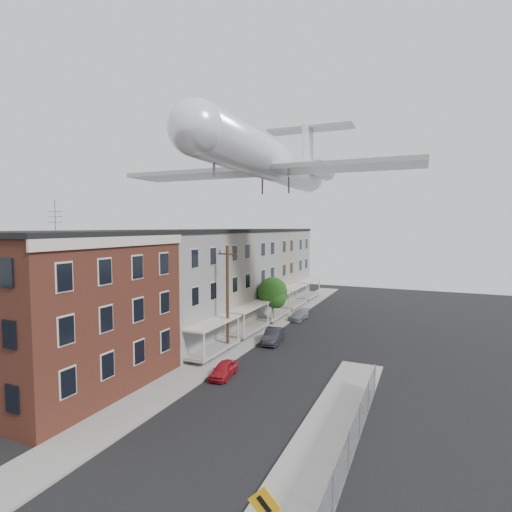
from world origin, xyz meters
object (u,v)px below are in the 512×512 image
(car_near, at_px, (224,370))
(airplane, at_px, (274,162))
(street_tree, at_px, (273,294))
(car_far, at_px, (299,315))
(car_mid, at_px, (273,336))
(utility_pole, at_px, (228,297))

(car_near, xyz_separation_m, airplane, (-0.32, 10.60, 16.03))
(street_tree, xyz_separation_m, airplane, (1.82, -4.68, 13.11))
(car_near, distance_m, car_far, 18.82)
(street_tree, bearing_deg, airplane, -68.74)
(street_tree, xyz_separation_m, car_near, (2.14, -15.28, -2.91))
(car_mid, xyz_separation_m, airplane, (-0.53, 1.45, 15.91))
(car_far, relative_size, airplane, 0.12)
(utility_pole, height_order, car_near, utility_pole)
(car_far, xyz_separation_m, airplane, (0.05, -8.22, 16.03))
(car_mid, relative_size, airplane, 0.13)
(utility_pole, xyz_separation_m, car_mid, (2.68, 3.79, -4.02))
(car_far, bearing_deg, street_tree, -113.99)
(car_mid, bearing_deg, car_far, 85.50)
(street_tree, relative_size, car_far, 1.41)
(car_mid, xyz_separation_m, car_far, (-0.58, 9.66, -0.12))
(street_tree, height_order, car_near, street_tree)
(car_near, distance_m, car_mid, 9.15)
(car_mid, bearing_deg, street_tree, 103.07)
(utility_pole, distance_m, street_tree, 10.00)
(street_tree, xyz_separation_m, car_mid, (2.35, -6.13, -2.80))
(car_mid, distance_m, car_far, 9.68)
(car_near, distance_m, airplane, 19.22)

